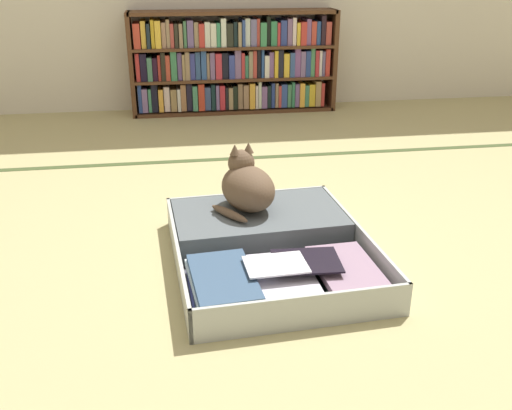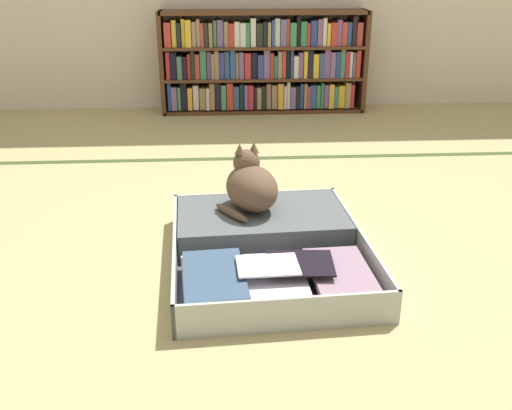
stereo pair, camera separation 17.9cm
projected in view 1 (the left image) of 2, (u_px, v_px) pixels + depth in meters
The scene contains 5 objects.
ground_plane at pixel (289, 256), 2.12m from camera, with size 10.00×10.00×0.00m, color tan.
tatami_border at pixel (246, 158), 3.17m from camera, with size 4.80×0.05×0.00m.
bookshelf at pixel (233, 63), 4.04m from camera, with size 1.45×0.25×0.70m.
open_suitcase at pixel (266, 244), 2.10m from camera, with size 0.73×0.88×0.12m.
black_cat at pixel (246, 186), 2.21m from camera, with size 0.28×0.32×0.25m.
Camera 1 is at (-0.41, -1.83, 1.01)m, focal length 39.99 mm.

